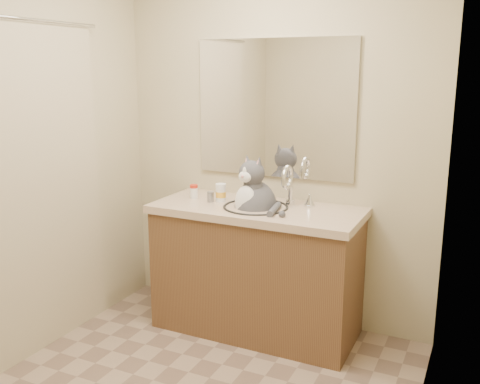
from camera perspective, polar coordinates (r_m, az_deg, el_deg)
name	(u,v)px	position (r m, az deg, el deg)	size (l,w,h in m)	color
room	(174,181)	(2.50, -7.09, 1.19)	(2.22, 2.52, 2.42)	gray
vanity	(257,267)	(3.53, 1.77, -7.96)	(1.34, 0.59, 1.12)	brown
mirror	(274,109)	(3.55, 3.66, 8.85)	(1.10, 0.02, 0.90)	white
shower_curtain	(28,190)	(3.28, -21.72, 0.17)	(0.02, 1.30, 1.93)	#BFB091
cat	(255,204)	(3.40, 1.59, -1.34)	(0.37, 0.39, 0.54)	#49494E
pill_bottle_redcap	(194,191)	(3.63, -4.94, 0.07)	(0.06, 0.06, 0.09)	white
pill_bottle_orange	(221,193)	(3.53, -2.06, -0.10)	(0.09, 0.09, 0.12)	white
grey_canister	(210,197)	(3.52, -3.17, -0.52)	(0.05, 0.05, 0.07)	gray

